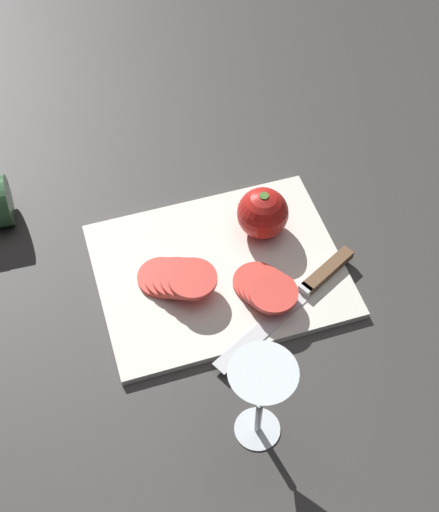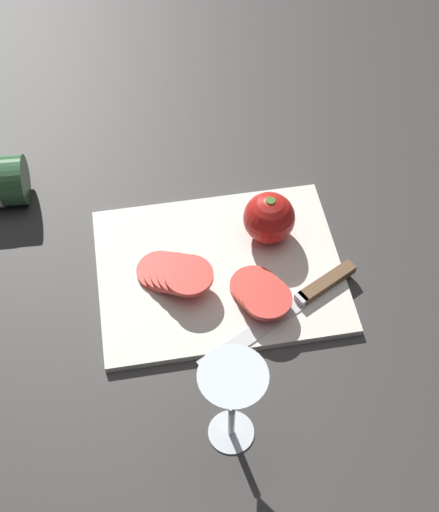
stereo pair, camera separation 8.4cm
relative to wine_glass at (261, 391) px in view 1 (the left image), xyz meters
name	(u,v)px [view 1 (the left image)]	position (x,y,z in m)	size (l,w,h in m)	color
ground_plane	(281,263)	(-0.12, -0.24, -0.11)	(3.00, 3.00, 0.00)	#383533
cutting_board	(219,270)	(-0.03, -0.25, -0.11)	(0.36, 0.28, 0.01)	silver
wine_glass	(261,391)	(0.00, 0.00, 0.00)	(0.08, 0.08, 0.16)	silver
whole_tomato	(263,213)	(-0.11, -0.31, -0.06)	(0.08, 0.08, 0.08)	red
knife	(312,285)	(-0.15, -0.18, -0.10)	(0.26, 0.15, 0.01)	silver
tomato_slice_stack_near	(265,288)	(-0.08, -0.19, -0.09)	(0.08, 0.11, 0.03)	#D63D33
tomato_slice_stack_far	(177,278)	(0.04, -0.24, -0.08)	(0.11, 0.11, 0.04)	#D63D33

